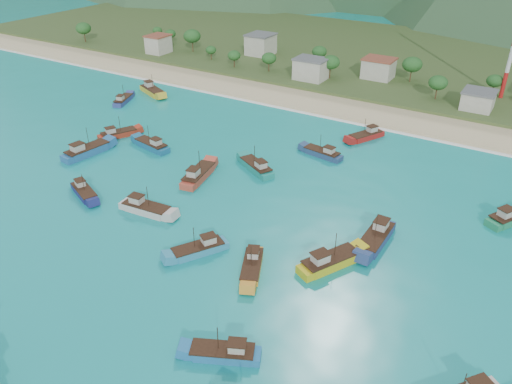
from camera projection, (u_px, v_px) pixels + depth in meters
The scene contains 23 objects.
ground at pixel (220, 258), 85.36m from camera, with size 600.00×600.00×0.00m, color #0B7F82.
beach at pixel (377, 114), 143.79m from camera, with size 400.00×18.00×1.20m, color beige.
land at pixel (432, 64), 188.90m from camera, with size 400.00×110.00×2.40m, color #385123.
surf_line at pixel (365, 125), 136.76m from camera, with size 400.00×2.50×0.08m, color white.
village at pixel (405, 77), 159.24m from camera, with size 215.21×30.79×7.32m.
vegetation at pixel (393, 73), 160.87m from camera, with size 278.50×25.74×9.19m.
boat_1 at pixel (152, 91), 159.08m from camera, with size 12.15×7.89×6.94m.
boat_2 at pixel (256, 167), 113.04m from camera, with size 10.84×7.78×6.27m.
boat_3 at pixel (146, 209), 97.62m from camera, with size 11.04×4.17×6.38m.
boat_5 at pixel (330, 262), 82.93m from camera, with size 8.28×11.73×6.77m.
boat_6 at pixel (511, 217), 94.88m from camera, with size 8.30×11.14×6.49m.
boat_7 at pixel (118, 134), 129.54m from camera, with size 6.96×10.24×5.88m.
boat_8 at pixel (198, 175), 109.57m from camera, with size 5.53×11.94×6.80m.
boat_10 at pixel (224, 353), 66.29m from camera, with size 9.87×6.66×5.66m.
boat_15 at pixel (84, 192), 103.48m from camera, with size 9.78×6.28×5.58m.
boat_19 at pixel (366, 136), 128.47m from camera, with size 7.21×10.53×6.05m.
boat_20 at pixel (199, 250), 86.20m from camera, with size 7.71×10.11×5.92m.
boat_22 at pixel (322, 154), 119.50m from camera, with size 10.19×4.40×5.82m.
boat_24 at pixel (152, 146), 123.36m from camera, with size 10.90×5.00×6.21m.
boat_27 at pixel (123, 100), 152.14m from camera, with size 6.12×9.99×5.68m.
boat_29 at pixel (87, 151), 120.11m from camera, with size 5.11×12.42×7.13m.
boat_30 at pixel (376, 239), 88.74m from camera, with size 3.60×11.80×6.95m.
boat_32 at pixel (252, 267), 82.15m from camera, with size 6.69×10.06×5.76m.
Camera 1 is at (40.88, -55.11, 52.37)m, focal length 35.00 mm.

